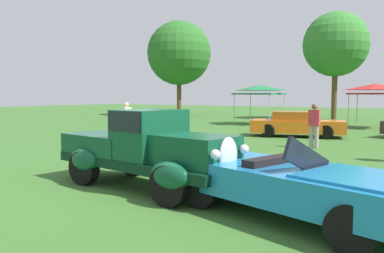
% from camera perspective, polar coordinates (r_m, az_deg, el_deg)
% --- Properties ---
extents(ground_plane, '(120.00, 120.00, 0.00)m').
position_cam_1_polar(ground_plane, '(8.89, -6.74, -8.56)').
color(ground_plane, '#386628').
extents(feature_pickup_truck, '(4.68, 2.26, 1.70)m').
position_cam_1_polar(feature_pickup_truck, '(8.60, -6.47, -3.12)').
color(feature_pickup_truck, black).
rests_on(feature_pickup_truck, ground_plane).
extents(neighbor_convertible, '(4.87, 2.82, 1.40)m').
position_cam_1_polar(neighbor_convertible, '(6.70, 15.10, -7.94)').
color(neighbor_convertible, '#1E7AB7').
rests_on(neighbor_convertible, ground_plane).
extents(show_car_orange, '(4.68, 2.84, 1.22)m').
position_cam_1_polar(show_car_orange, '(19.85, 14.82, 0.30)').
color(show_car_orange, orange).
rests_on(show_car_orange, ground_plane).
extents(spectator_near_truck, '(0.28, 0.42, 1.69)m').
position_cam_1_polar(spectator_near_truck, '(18.16, -9.38, 1.01)').
color(spectator_near_truck, '#383838').
rests_on(spectator_near_truck, ground_plane).
extents(spectator_far_side, '(0.41, 0.25, 1.69)m').
position_cam_1_polar(spectator_far_side, '(15.72, 17.15, 0.33)').
color(spectator_far_side, '#9E998E').
rests_on(spectator_far_side, ground_plane).
extents(canopy_tent_left_field, '(2.85, 2.85, 2.71)m').
position_cam_1_polar(canopy_tent_left_field, '(27.71, 9.69, 5.31)').
color(canopy_tent_left_field, '#B7B7BC').
rests_on(canopy_tent_left_field, ground_plane).
extents(canopy_tent_center_field, '(2.77, 2.77, 2.71)m').
position_cam_1_polar(canopy_tent_center_field, '(26.60, 24.84, 4.99)').
color(canopy_tent_center_field, '#B7B7BC').
rests_on(canopy_tent_center_field, ground_plane).
extents(treeline_far_left, '(6.23, 6.23, 9.23)m').
position_cam_1_polar(treeline_far_left, '(39.40, -1.88, 10.47)').
color(treeline_far_left, brown).
rests_on(treeline_far_left, ground_plane).
extents(treeline_mid_left, '(5.30, 5.30, 8.83)m').
position_cam_1_polar(treeline_mid_left, '(35.28, 19.95, 11.01)').
color(treeline_mid_left, brown).
rests_on(treeline_mid_left, ground_plane).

